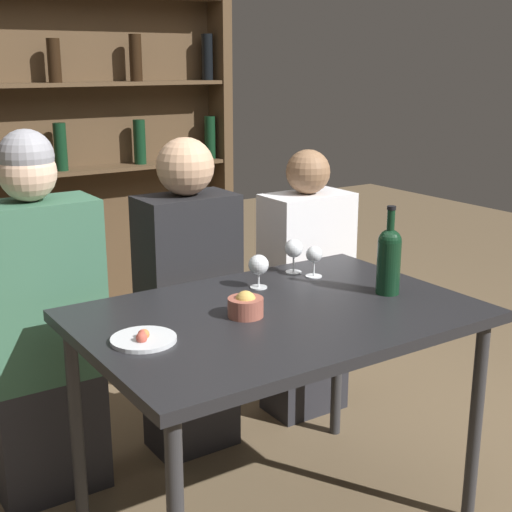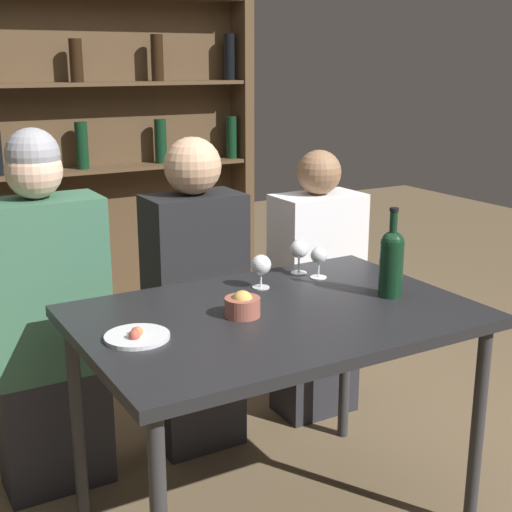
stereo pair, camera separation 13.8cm
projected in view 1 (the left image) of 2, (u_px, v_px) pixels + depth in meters
The scene contains 11 objects.
dining_table at pixel (278, 331), 2.26m from camera, with size 1.23×0.83×0.77m.
wine_rack_wall at pixel (57, 143), 3.80m from camera, with size 2.03×0.21×2.13m.
wine_bottle at pixel (389, 258), 2.38m from camera, with size 0.08×0.08×0.30m.
wine_glass_0 at pixel (259, 266), 2.45m from camera, with size 0.07×0.07×0.12m.
wine_glass_1 at pixel (314, 256), 2.57m from camera, with size 0.06×0.06×0.12m.
wine_glass_2 at pixel (294, 249), 2.62m from camera, with size 0.07×0.07×0.13m.
food_plate_0 at pixel (144, 339), 1.99m from camera, with size 0.19×0.19×0.04m.
snack_bowl at pixel (246, 306), 2.18m from camera, with size 0.11×0.11×0.08m.
seated_person_left at pixel (41, 329), 2.46m from camera, with size 0.42×0.22×1.32m.
seated_person_center at pixel (189, 306), 2.78m from camera, with size 0.37×0.22×1.26m.
seated_person_right at pixel (306, 293), 3.10m from camera, with size 0.37×0.22×1.17m.
Camera 1 is at (-1.23, -1.73, 1.53)m, focal length 50.00 mm.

